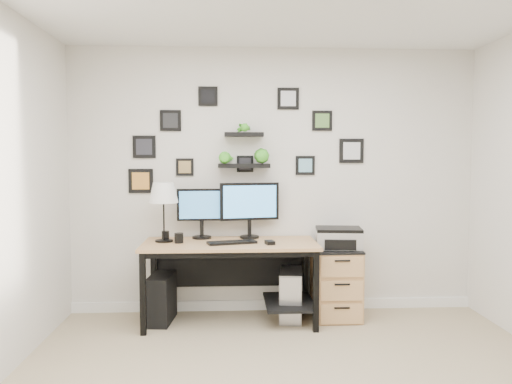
{
  "coord_description": "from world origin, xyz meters",
  "views": [
    {
      "loc": [
        -0.44,
        -2.92,
        1.54
      ],
      "look_at": [
        -0.19,
        1.83,
        1.2
      ],
      "focal_mm": 35.0,
      "sensor_mm": 36.0,
      "label": 1
    }
  ],
  "objects": [
    {
      "name": "room",
      "position": [
        0.0,
        1.98,
        0.05
      ],
      "size": [
        4.0,
        4.0,
        4.0
      ],
      "color": "tan",
      "rests_on": "ground"
    },
    {
      "name": "desk",
      "position": [
        -0.4,
        1.67,
        0.63
      ],
      "size": [
        1.6,
        0.7,
        0.75
      ],
      "color": "tan",
      "rests_on": "ground"
    },
    {
      "name": "monitor_left",
      "position": [
        -0.71,
        1.86,
        1.03
      ],
      "size": [
        0.47,
        0.19,
        0.48
      ],
      "color": "black",
      "rests_on": "desk"
    },
    {
      "name": "monitor_right",
      "position": [
        -0.25,
        1.86,
        1.07
      ],
      "size": [
        0.57,
        0.22,
        0.54
      ],
      "color": "black",
      "rests_on": "desk"
    },
    {
      "name": "keyboard",
      "position": [
        -0.42,
        1.56,
        0.76
      ],
      "size": [
        0.46,
        0.25,
        0.02
      ],
      "primitive_type": "cube",
      "rotation": [
        0.0,
        0.0,
        0.26
      ],
      "color": "black",
      "rests_on": "desk"
    },
    {
      "name": "mouse",
      "position": [
        -0.08,
        1.51,
        0.77
      ],
      "size": [
        0.09,
        0.12,
        0.03
      ],
      "primitive_type": "cube",
      "rotation": [
        0.0,
        0.0,
        0.2
      ],
      "color": "black",
      "rests_on": "desk"
    },
    {
      "name": "table_lamp",
      "position": [
        -1.05,
        1.7,
        1.19
      ],
      "size": [
        0.27,
        0.27,
        0.55
      ],
      "color": "black",
      "rests_on": "desk"
    },
    {
      "name": "mug",
      "position": [
        -0.9,
        1.62,
        0.8
      ],
      "size": [
        0.08,
        0.08,
        0.09
      ],
      "primitive_type": "cylinder",
      "color": "black",
      "rests_on": "desk"
    },
    {
      "name": "pen_cup",
      "position": [
        -1.05,
        1.77,
        0.79
      ],
      "size": [
        0.07,
        0.07,
        0.09
      ],
      "primitive_type": "cylinder",
      "color": "black",
      "rests_on": "desk"
    },
    {
      "name": "pc_tower_black",
      "position": [
        -1.08,
        1.68,
        0.22
      ],
      "size": [
        0.24,
        0.46,
        0.44
      ],
      "primitive_type": "cube",
      "rotation": [
        0.0,
        0.0,
        -0.1
      ],
      "color": "black",
      "rests_on": "ground"
    },
    {
      "name": "pc_tower_grey",
      "position": [
        0.14,
        1.7,
        0.23
      ],
      "size": [
        0.27,
        0.49,
        0.46
      ],
      "color": "gray",
      "rests_on": "ground"
    },
    {
      "name": "file_cabinet",
      "position": [
        0.57,
        1.72,
        0.34
      ],
      "size": [
        0.43,
        0.53,
        0.67
      ],
      "color": "tan",
      "rests_on": "ground"
    },
    {
      "name": "printer",
      "position": [
        0.59,
        1.72,
        0.77
      ],
      "size": [
        0.46,
        0.39,
        0.19
      ],
      "color": "silver",
      "rests_on": "file_cabinet"
    },
    {
      "name": "wall_decor",
      "position": [
        -0.31,
        1.93,
        1.65
      ],
      "size": [
        2.32,
        0.18,
        1.03
      ],
      "color": "black",
      "rests_on": "ground"
    }
  ]
}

